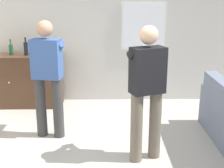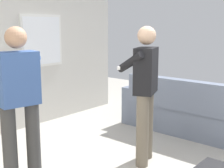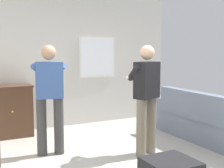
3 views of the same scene
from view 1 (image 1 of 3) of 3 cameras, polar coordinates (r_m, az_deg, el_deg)
name	(u,v)px [view 1 (image 1 of 3)]	position (r m, az deg, el deg)	size (l,w,h in m)	color
wall_back_with_window	(95,27)	(5.90, -3.06, 10.28)	(5.20, 0.15, 2.80)	beige
sideboard_cabinet	(27,81)	(5.91, -15.31, 0.61)	(1.30, 0.49, 0.96)	#472D1E
bottle_wine_green	(11,49)	(5.85, -17.97, 6.04)	(0.07, 0.07, 0.28)	#1E4C23
bottle_liquor_amber	(26,48)	(5.75, -15.47, 6.33)	(0.07, 0.07, 0.32)	black
person_standing_left	(48,74)	(4.45, -11.67, 1.81)	(0.55, 0.51, 1.68)	#383838
person_standing_right	(147,88)	(3.75, 6.35, -0.71)	(0.52, 0.52, 1.68)	#6B6051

